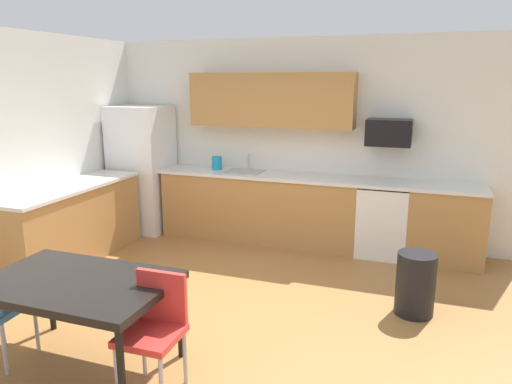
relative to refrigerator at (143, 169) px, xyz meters
name	(u,v)px	position (x,y,z in m)	size (l,w,h in m)	color
ground_plane	(220,322)	(2.18, -2.22, -0.90)	(12.00, 12.00, 0.00)	#9E6B38
wall_back	(297,141)	(2.18, 0.43, 0.45)	(5.80, 0.10, 2.70)	silver
cabinet_run_back	(259,208)	(1.77, 0.08, -0.45)	(2.68, 0.60, 0.90)	#AD7A42
cabinet_run_back_right	(446,226)	(4.14, 0.08, -0.45)	(0.87, 0.60, 0.90)	#AD7A42
cabinet_run_left	(71,225)	(-0.12, -1.42, -0.45)	(0.60, 2.00, 0.90)	#AD7A42
countertop_back	(289,176)	(2.18, 0.08, 0.02)	(4.80, 0.64, 0.04)	silver
countertop_left	(67,187)	(-0.12, -1.42, 0.02)	(0.64, 2.00, 0.04)	silver
upper_cabinets_back	(271,100)	(1.88, 0.21, 1.00)	(2.20, 0.34, 0.70)	#AD7A42
refrigerator	(143,169)	(0.00, 0.00, 0.00)	(0.76, 0.70, 1.80)	white
oven_range	(383,219)	(3.41, 0.08, -0.44)	(0.60, 0.60, 0.91)	white
microwave	(389,132)	(3.41, 0.18, 0.63)	(0.54, 0.36, 0.32)	black
sink_basin	(244,176)	(1.55, 0.08, -0.02)	(0.48, 0.40, 0.14)	#A5A8AD
sink_faucet	(249,162)	(1.55, 0.26, 0.14)	(0.02, 0.02, 0.24)	#B2B5BA
dining_table	(76,287)	(1.48, -3.22, -0.23)	(1.40, 0.90, 0.72)	black
chair_near_table	(155,324)	(2.15, -3.24, -0.39)	(0.41, 0.41, 0.85)	red
trash_bin	(415,284)	(3.85, -1.45, -0.60)	(0.36, 0.36, 0.60)	black
kettle	(217,164)	(1.12, 0.13, 0.12)	(0.14, 0.14, 0.20)	#198CBF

